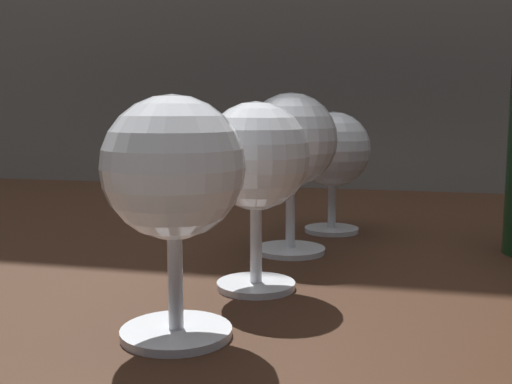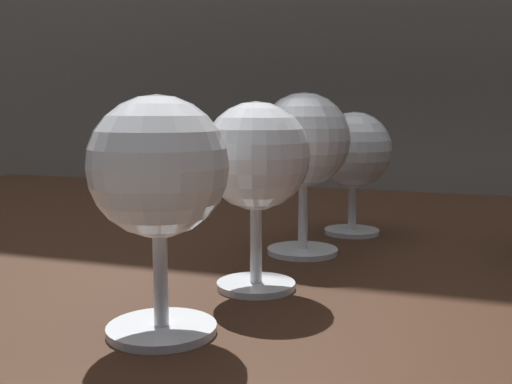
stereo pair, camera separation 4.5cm
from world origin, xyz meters
TOP-DOWN VIEW (x-y plane):
  - dining_table at (0.00, 0.00)m, footprint 1.33×0.83m
  - wine_glass_amber at (0.06, -0.29)m, footprint 0.08×0.08m
  - wine_glass_merlot at (0.08, -0.18)m, footprint 0.08×0.08m
  - wine_glass_empty at (0.09, -0.06)m, footprint 0.09×0.09m
  - wine_glass_chardonnay at (0.11, 0.04)m, footprint 0.08×0.08m

SIDE VIEW (x-z plane):
  - dining_table at x=0.00m, z-range 0.27..1.00m
  - wine_glass_chardonnay at x=0.11m, z-range 0.75..0.88m
  - wine_glass_merlot at x=0.08m, z-range 0.75..0.89m
  - wine_glass_amber at x=0.06m, z-range 0.75..0.89m
  - wine_glass_empty at x=0.09m, z-range 0.75..0.90m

